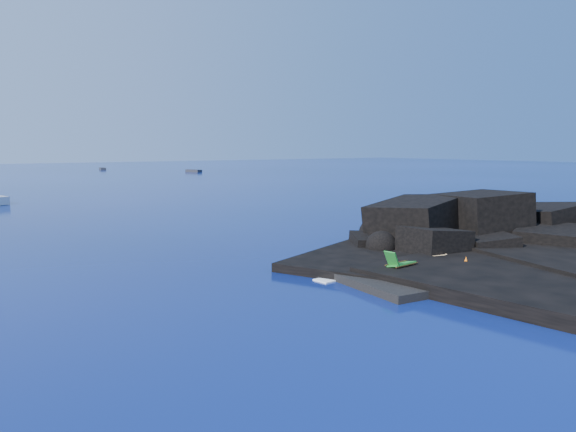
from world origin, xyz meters
name	(u,v)px	position (x,y,z in m)	size (l,w,h in m)	color
ground	(363,294)	(0.00, 0.00, 0.00)	(400.00, 400.00, 0.00)	#04103A
headland	(489,250)	(13.00, 3.00, 0.00)	(24.00, 24.00, 3.60)	black
beach	(426,277)	(4.50, 0.50, 0.00)	(8.50, 6.00, 0.70)	black
surf_foam	(368,260)	(5.00, 5.00, 0.00)	(10.00, 8.00, 0.06)	white
deck_chair	(402,259)	(3.31, 0.97, 0.94)	(1.71, 0.75, 1.17)	#1A7524
towel	(437,260)	(6.77, 1.70, 0.37)	(1.78, 0.84, 0.05)	silver
sunbather	(438,257)	(6.77, 1.70, 0.53)	(1.69, 0.50, 0.27)	#E3B577
marker_cone	(466,262)	(6.68, -0.12, 0.60)	(0.33, 0.33, 0.51)	orange
distant_boat_a	(103,170)	(29.86, 131.82, 0.00)	(1.29, 4.16, 0.55)	#25252A
distant_boat_b	(194,172)	(43.50, 105.75, 0.00)	(1.41, 4.53, 0.60)	#242429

